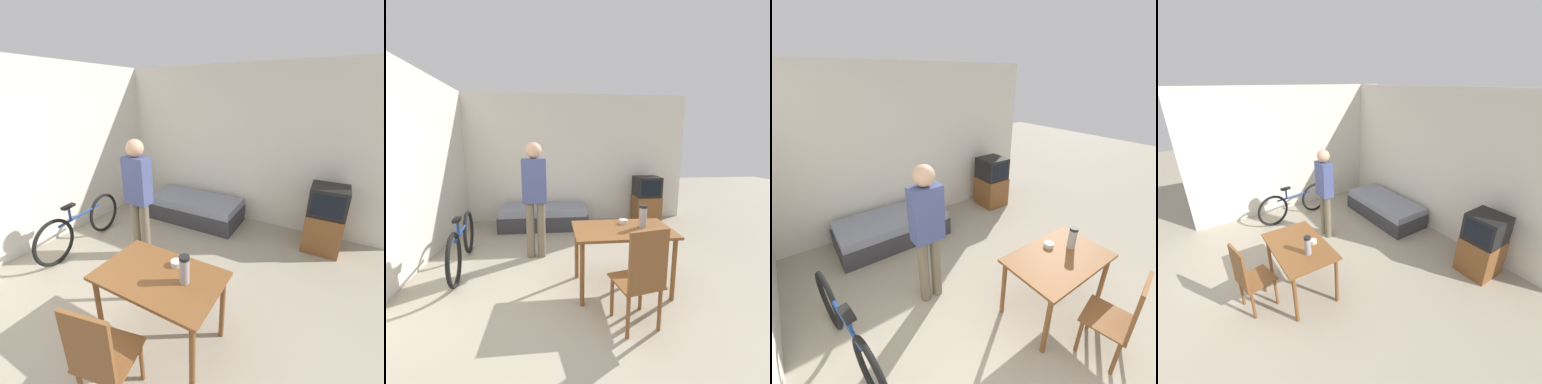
% 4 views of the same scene
% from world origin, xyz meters
% --- Properties ---
extents(ground_plane, '(20.00, 20.00, 0.00)m').
position_xyz_m(ground_plane, '(0.00, 0.00, 0.00)').
color(ground_plane, '#9E937F').
extents(wall_back, '(5.24, 0.06, 2.70)m').
position_xyz_m(wall_back, '(0.00, 3.57, 1.35)').
color(wall_back, silver).
rests_on(wall_back, ground_plane).
extents(wall_left, '(0.06, 4.54, 2.70)m').
position_xyz_m(wall_left, '(-2.15, 1.77, 1.35)').
color(wall_left, silver).
rests_on(wall_left, ground_plane).
extents(daybed, '(1.73, 0.82, 0.43)m').
position_xyz_m(daybed, '(-0.49, 3.05, 0.21)').
color(daybed, '#333338').
rests_on(daybed, ground_plane).
extents(tv, '(0.50, 0.54, 1.00)m').
position_xyz_m(tv, '(1.68, 3.11, 0.49)').
color(tv, brown).
rests_on(tv, ground_plane).
extents(dining_table, '(1.11, 0.70, 0.74)m').
position_xyz_m(dining_table, '(0.47, 0.65, 0.64)').
color(dining_table, brown).
rests_on(dining_table, ground_plane).
extents(wooden_chair, '(0.48, 0.48, 0.99)m').
position_xyz_m(wooden_chair, '(0.46, -0.04, 0.54)').
color(wooden_chair, brown).
rests_on(wooden_chair, ground_plane).
extents(bicycle, '(0.28, 1.67, 0.75)m').
position_xyz_m(bicycle, '(-1.56, 1.40, 0.34)').
color(bicycle, black).
rests_on(bicycle, ground_plane).
extents(person_standing, '(0.34, 0.23, 1.70)m').
position_xyz_m(person_standing, '(-0.56, 1.63, 1.00)').
color(person_standing, '#6B604C').
rests_on(person_standing, ground_plane).
extents(thermos_flask, '(0.09, 0.09, 0.26)m').
position_xyz_m(thermos_flask, '(0.72, 0.68, 0.88)').
color(thermos_flask, '#99999E').
rests_on(thermos_flask, dining_table).
extents(mate_bowl, '(0.11, 0.11, 0.05)m').
position_xyz_m(mate_bowl, '(0.53, 0.84, 0.76)').
color(mate_bowl, beige).
rests_on(mate_bowl, dining_table).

